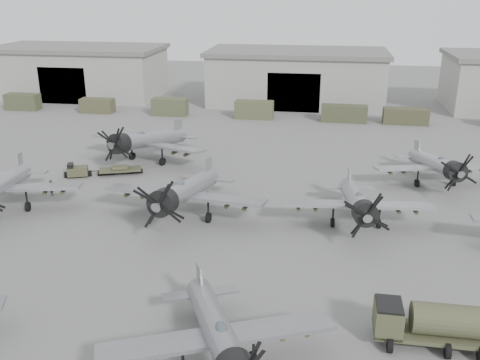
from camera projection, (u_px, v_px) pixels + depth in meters
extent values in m
plane|color=slate|center=(233.00, 314.00, 32.23)|extent=(220.00, 220.00, 0.00)
cube|color=gray|center=(80.00, 73.00, 93.94)|extent=(28.00, 14.00, 8.00)
cube|color=#63635E|center=(77.00, 48.00, 92.44)|extent=(29.00, 14.80, 0.70)
cube|color=black|center=(63.00, 86.00, 87.98)|extent=(8.12, 0.40, 6.00)
cube|color=gray|center=(296.00, 79.00, 88.32)|extent=(28.00, 14.00, 8.00)
cube|color=#63635E|center=(297.00, 52.00, 86.82)|extent=(29.00, 14.80, 0.70)
cube|color=black|center=(293.00, 93.00, 82.36)|extent=(8.12, 0.40, 6.00)
cube|color=#3F432C|center=(23.00, 102.00, 84.40)|extent=(5.31, 2.20, 2.52)
cube|color=#43432C|center=(97.00, 106.00, 82.63)|extent=(5.09, 2.20, 2.15)
cube|color=#43482F|center=(170.00, 107.00, 80.84)|extent=(5.27, 2.20, 2.57)
cube|color=#484B31|center=(254.00, 110.00, 78.93)|extent=(5.65, 2.20, 2.58)
cube|color=#3B3E29|center=(344.00, 114.00, 77.03)|extent=(6.55, 2.20, 2.38)
cube|color=#3C3C27|center=(405.00, 116.00, 75.79)|extent=(6.24, 2.20, 2.22)
cylinder|color=gray|center=(215.00, 326.00, 27.57)|extent=(5.42, 10.04, 3.03)
cube|color=gray|center=(218.00, 337.00, 27.13)|extent=(12.00, 6.78, 0.55)
cube|color=gray|center=(200.00, 279.00, 31.67)|extent=(0.75, 1.53, 1.94)
ellipsoid|color=#3F4C54|center=(222.00, 329.00, 25.85)|extent=(1.00, 1.30, 0.54)
cylinder|color=black|center=(253.00, 359.00, 27.91)|extent=(0.56, 0.82, 0.78)
cylinder|color=black|center=(201.00, 313.00, 32.15)|extent=(0.23, 0.33, 0.31)
cylinder|color=#94969C|center=(3.00, 183.00, 46.77)|extent=(4.44, 11.47, 3.37)
cube|color=#94969C|center=(2.00, 188.00, 46.26)|extent=(13.64, 5.69, 0.61)
cube|color=#94969C|center=(20.00, 163.00, 51.44)|extent=(0.58, 1.77, 2.15)
cylinder|color=black|center=(28.00, 207.00, 46.83)|extent=(0.51, 0.91, 0.86)
cylinder|color=black|center=(22.00, 187.00, 51.96)|extent=(0.21, 0.37, 0.34)
cylinder|color=gray|center=(188.00, 189.00, 45.26)|extent=(3.05, 11.77, 3.43)
cylinder|color=black|center=(163.00, 202.00, 40.32)|extent=(2.28, 1.98, 2.29)
cube|color=gray|center=(185.00, 195.00, 44.76)|extent=(13.94, 4.08, 0.62)
cube|color=gray|center=(208.00, 168.00, 49.86)|extent=(0.35, 1.83, 2.20)
ellipsoid|color=#3F4C54|center=(180.00, 185.00, 43.33)|extent=(0.82, 1.39, 0.62)
cylinder|color=black|center=(162.00, 212.00, 45.71)|extent=(0.41, 0.91, 0.88)
cylinder|color=black|center=(208.00, 218.00, 44.63)|extent=(0.41, 0.91, 0.88)
cylinder|color=black|center=(208.00, 193.00, 50.40)|extent=(0.17, 0.37, 0.35)
cylinder|color=#9EA0A6|center=(356.00, 199.00, 43.83)|extent=(2.42, 10.50, 3.07)
cylinder|color=black|center=(365.00, 213.00, 39.26)|extent=(2.00, 1.72, 2.04)
cube|color=#9EA0A6|center=(357.00, 204.00, 43.36)|extent=(12.41, 3.28, 0.55)
cube|color=#9EA0A6|center=(349.00, 178.00, 48.10)|extent=(0.27, 1.64, 1.96)
ellipsoid|color=#3F4C54|center=(359.00, 196.00, 42.05)|extent=(0.69, 1.23, 0.55)
cylinder|color=black|center=(333.00, 222.00, 43.84)|extent=(0.35, 0.81, 0.79)
cylinder|color=black|center=(379.00, 224.00, 43.60)|extent=(0.35, 0.81, 0.79)
cylinder|color=black|center=(348.00, 202.00, 48.57)|extent=(0.15, 0.32, 0.31)
cylinder|color=gray|center=(151.00, 139.00, 59.65)|extent=(5.54, 11.68, 3.48)
cylinder|color=black|center=(119.00, 144.00, 55.06)|extent=(2.58, 2.37, 2.32)
cube|color=gray|center=(147.00, 143.00, 59.20)|extent=(13.93, 7.00, 0.63)
cube|color=gray|center=(178.00, 127.00, 63.90)|extent=(0.75, 1.79, 2.22)
ellipsoid|color=#3F4C54|center=(140.00, 134.00, 57.84)|extent=(1.08, 1.48, 0.62)
cylinder|color=black|center=(132.00, 156.00, 60.58)|extent=(0.59, 0.94, 0.89)
cylinder|color=black|center=(163.00, 162.00, 58.68)|extent=(0.59, 0.94, 0.89)
cylinder|color=black|center=(177.00, 148.00, 64.47)|extent=(0.25, 0.38, 0.36)
cylinder|color=#9DA0A5|center=(434.00, 163.00, 52.70)|extent=(3.68, 10.30, 3.02)
cylinder|color=black|center=(456.00, 171.00, 48.20)|extent=(2.13, 1.89, 2.01)
cube|color=#9DA0A5|center=(436.00, 167.00, 52.24)|extent=(12.24, 4.75, 0.54)
cube|color=#9DA0A5|center=(417.00, 148.00, 56.90)|extent=(0.47, 1.59, 1.93)
ellipsoid|color=#3F4C54|center=(442.00, 160.00, 50.95)|extent=(0.82, 1.26, 0.54)
cylinder|color=black|center=(417.00, 183.00, 52.48)|extent=(0.43, 0.81, 0.77)
cylinder|color=black|center=(453.00, 182.00, 52.71)|extent=(0.43, 0.81, 0.77)
cylinder|color=black|center=(416.00, 168.00, 57.36)|extent=(0.18, 0.33, 0.31)
cube|color=#42442C|center=(434.00, 333.00, 29.33)|extent=(6.53, 2.19, 0.23)
cube|color=#42442C|center=(388.00, 318.00, 29.47)|extent=(1.50, 2.15, 1.58)
cylinder|color=#42442C|center=(452.00, 321.00, 28.88)|extent=(4.29, 1.80, 1.77)
cube|color=black|center=(389.00, 305.00, 29.18)|extent=(1.41, 1.87, 0.14)
cylinder|color=black|center=(390.00, 345.00, 28.81)|extent=(0.29, 0.84, 0.84)
cylinder|color=black|center=(471.00, 330.00, 30.08)|extent=(0.29, 0.84, 0.84)
cube|color=#40402A|center=(78.00, 171.00, 55.06)|extent=(2.33, 1.85, 0.90)
cube|color=black|center=(70.00, 166.00, 54.75)|extent=(0.87, 1.15, 0.56)
cylinder|color=black|center=(78.00, 174.00, 55.18)|extent=(1.49, 1.05, 0.63)
cylinder|color=black|center=(92.00, 171.00, 55.36)|extent=(1.30, 0.54, 0.09)
cube|color=#40402A|center=(120.00, 170.00, 55.85)|extent=(4.57, 2.94, 0.20)
cylinder|color=black|center=(120.00, 172.00, 55.95)|extent=(1.76, 1.04, 0.50)
cylinder|color=#40402A|center=(120.00, 167.00, 55.77)|extent=(1.61, 0.87, 0.36)
imported|color=#383F29|center=(52.00, 187.00, 50.19)|extent=(0.51, 0.65, 1.56)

